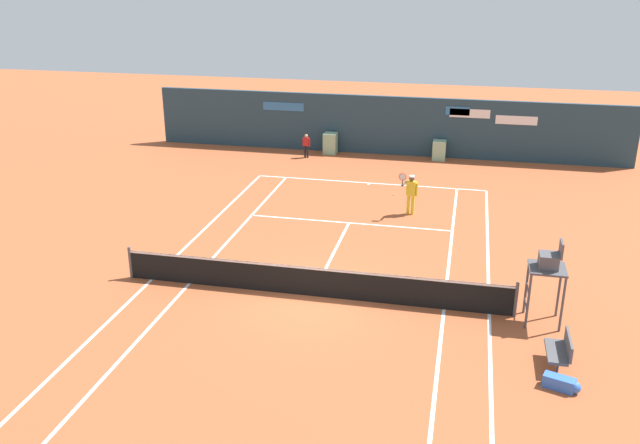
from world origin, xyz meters
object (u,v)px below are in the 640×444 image
at_px(player_bench, 561,349).
at_px(tennis_ball_near_service_line, 394,194).
at_px(equipment_bag, 563,384).
at_px(player_on_baseline, 411,191).
at_px(ball_kid_left_post, 306,144).
at_px(umpire_chair, 548,267).

height_order(player_bench, tennis_ball_near_service_line, player_bench).
distance_m(equipment_bag, tennis_ball_near_service_line, 14.78).
distance_m(player_on_baseline, tennis_ball_near_service_line, 2.62).
height_order(equipment_bag, ball_kid_left_post, ball_kid_left_post).
xyz_separation_m(player_bench, equipment_bag, (-0.01, -1.01, -0.35)).
distance_m(player_bench, player_on_baseline, 11.42).
xyz_separation_m(player_bench, ball_kid_left_post, (-10.87, 17.84, 0.21)).
bearing_deg(player_bench, equipment_bag, 179.37).
height_order(umpire_chair, player_on_baseline, umpire_chair).
xyz_separation_m(equipment_bag, player_on_baseline, (-4.73, 11.39, 0.83)).
xyz_separation_m(umpire_chair, equipment_bag, (0.23, -3.32, -1.54)).
xyz_separation_m(umpire_chair, tennis_ball_near_service_line, (-5.42, 10.33, -1.66)).
bearing_deg(equipment_bag, umpire_chair, 93.92).
height_order(player_bench, equipment_bag, player_bench).
bearing_deg(equipment_bag, tennis_ball_near_service_line, 112.47).
height_order(equipment_bag, tennis_ball_near_service_line, equipment_bag).
height_order(player_bench, ball_kid_left_post, ball_kid_left_post).
distance_m(umpire_chair, ball_kid_left_post, 18.84).
xyz_separation_m(umpire_chair, ball_kid_left_post, (-10.63, 15.53, -0.98)).
bearing_deg(tennis_ball_near_service_line, ball_kid_left_post, 135.08).
xyz_separation_m(ball_kid_left_post, tennis_ball_near_service_line, (5.21, -5.20, -0.68)).
height_order(player_on_baseline, tennis_ball_near_service_line, player_on_baseline).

